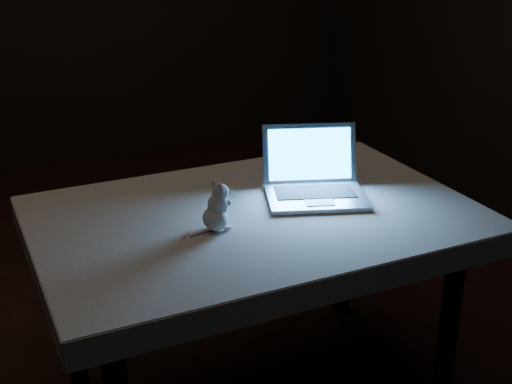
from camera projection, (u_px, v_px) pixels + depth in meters
name	position (u px, v px, depth m)	size (l,w,h in m)	color
floor	(162.00, 344.00, 2.88)	(5.00, 5.00, 0.00)	black
table	(256.00, 307.00, 2.45)	(1.38, 0.89, 0.74)	black
tablecloth	(227.00, 227.00, 2.30)	(1.47, 0.98, 0.09)	beige
laptop	(317.00, 169.00, 2.36)	(0.34, 0.30, 0.23)	#A1A2A6
plush_mouse	(215.00, 207.00, 2.15)	(0.12, 0.12, 0.16)	silver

